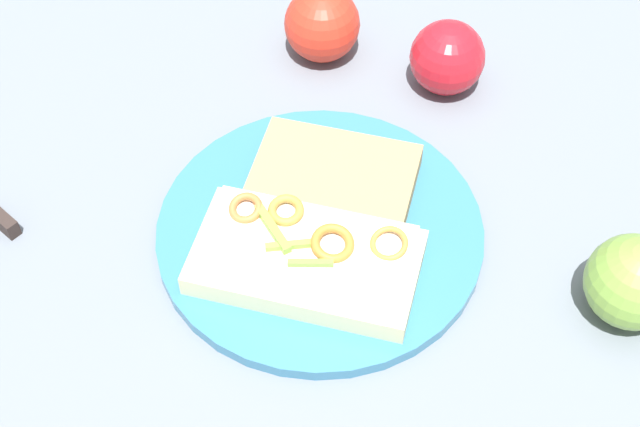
{
  "coord_description": "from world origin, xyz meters",
  "views": [
    {
      "loc": [
        -0.37,
        0.35,
        0.68
      ],
      "look_at": [
        0.0,
        0.0,
        0.03
      ],
      "focal_mm": 53.8,
      "sensor_mm": 36.0,
      "label": 1
    }
  ],
  "objects_px": {
    "sandwich": "(306,257)",
    "bread_slice_side": "(333,180)",
    "plate": "(320,232)",
    "apple_0": "(633,282)",
    "apple_2": "(322,24)",
    "apple_1": "(447,57)"
  },
  "relations": [
    {
      "from": "plate",
      "to": "apple_2",
      "type": "bearing_deg",
      "value": -44.0
    },
    {
      "from": "sandwich",
      "to": "apple_0",
      "type": "xyz_separation_m",
      "value": [
        -0.21,
        -0.17,
        0.01
      ]
    },
    {
      "from": "sandwich",
      "to": "bread_slice_side",
      "type": "bearing_deg",
      "value": -90.06
    },
    {
      "from": "plate",
      "to": "apple_2",
      "type": "height_order",
      "value": "apple_2"
    },
    {
      "from": "apple_0",
      "to": "apple_1",
      "type": "relative_size",
      "value": 1.06
    },
    {
      "from": "apple_0",
      "to": "apple_1",
      "type": "bearing_deg",
      "value": -18.04
    },
    {
      "from": "sandwich",
      "to": "apple_0",
      "type": "bearing_deg",
      "value": -172.15
    },
    {
      "from": "plate",
      "to": "apple_2",
      "type": "xyz_separation_m",
      "value": [
        0.17,
        -0.17,
        0.03
      ]
    },
    {
      "from": "sandwich",
      "to": "apple_2",
      "type": "relative_size",
      "value": 2.77
    },
    {
      "from": "sandwich",
      "to": "apple_1",
      "type": "height_order",
      "value": "apple_1"
    },
    {
      "from": "apple_2",
      "to": "plate",
      "type": "bearing_deg",
      "value": 136.0
    },
    {
      "from": "bread_slice_side",
      "to": "apple_2",
      "type": "height_order",
      "value": "apple_2"
    },
    {
      "from": "apple_0",
      "to": "apple_2",
      "type": "xyz_separation_m",
      "value": [
        0.4,
        -0.04,
        -0.0
      ]
    },
    {
      "from": "bread_slice_side",
      "to": "apple_0",
      "type": "xyz_separation_m",
      "value": [
        -0.25,
        -0.09,
        0.02
      ]
    },
    {
      "from": "sandwich",
      "to": "bread_slice_side",
      "type": "distance_m",
      "value": 0.09
    },
    {
      "from": "plate",
      "to": "bread_slice_side",
      "type": "relative_size",
      "value": 2.01
    },
    {
      "from": "sandwich",
      "to": "apple_1",
      "type": "distance_m",
      "value": 0.27
    },
    {
      "from": "plate",
      "to": "bread_slice_side",
      "type": "distance_m",
      "value": 0.05
    },
    {
      "from": "apple_1",
      "to": "apple_2",
      "type": "distance_m",
      "value": 0.13
    },
    {
      "from": "apple_2",
      "to": "bread_slice_side",
      "type": "bearing_deg",
      "value": 139.34
    },
    {
      "from": "apple_0",
      "to": "apple_1",
      "type": "height_order",
      "value": "apple_0"
    },
    {
      "from": "plate",
      "to": "apple_0",
      "type": "relative_size",
      "value": 3.64
    }
  ]
}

